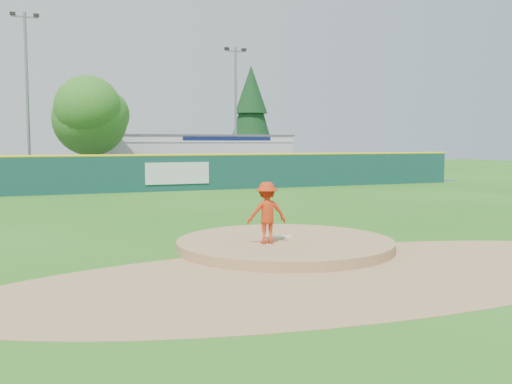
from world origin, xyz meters
name	(u,v)px	position (x,y,z in m)	size (l,w,h in m)	color
ground	(285,249)	(0.00, 0.00, 0.00)	(120.00, 120.00, 0.00)	#286B19
pitchers_mound	(285,249)	(0.00, 0.00, 0.00)	(5.50, 5.50, 0.50)	#9E774C
pitching_rubber	(280,237)	(0.00, 0.30, 0.27)	(0.60, 0.15, 0.04)	white
infield_dirt_arc	(345,274)	(0.00, -3.00, 0.01)	(15.40, 15.40, 0.01)	#9E774C
parking_lot	(123,181)	(0.00, 27.00, 0.01)	(44.00, 16.00, 0.02)	#38383A
pitcher	(267,213)	(-0.64, -0.33, 1.00)	(0.97, 0.56, 1.50)	red
van	(213,173)	(4.97, 22.10, 0.76)	(2.46, 5.33, 1.48)	white
pool_building_grp	(189,155)	(6.00, 31.99, 1.66)	(15.20, 8.20, 3.31)	silver
fence_banners	(47,176)	(-5.17, 17.92, 1.00)	(17.19, 0.04, 1.20)	#57160C
outfield_fence	(148,172)	(0.00, 18.00, 1.09)	(40.00, 0.14, 2.07)	#123D3A
deciduous_tree	(95,113)	(-2.00, 25.00, 4.55)	(5.60, 5.60, 7.36)	#382314
conifer_tree	(251,111)	(13.00, 36.00, 5.54)	(4.40, 4.40, 9.50)	#382314
light_pole_left	(27,90)	(-6.00, 27.00, 6.05)	(1.75, 0.25, 11.00)	gray
light_pole_right	(236,106)	(9.00, 29.00, 5.54)	(1.75, 0.25, 10.00)	gray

